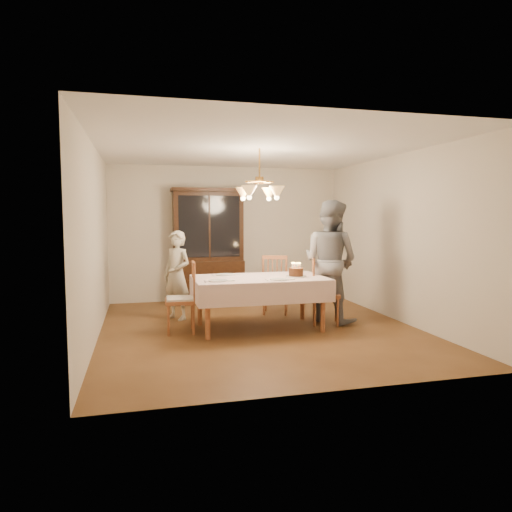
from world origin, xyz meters
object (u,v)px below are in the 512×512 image
object	(u,v)px
elderly_woman	(177,275)
birthday_cake	(296,273)
dining_table	(259,282)
chair_far_side	(275,288)
china_hutch	(208,248)

from	to	relation	value
elderly_woman	birthday_cake	bearing A→B (deg)	17.35
birthday_cake	elderly_woman	bearing A→B (deg)	148.60
dining_table	birthday_cake	xyz separation A→B (m)	(0.53, -0.09, 0.13)
dining_table	chair_far_side	xyz separation A→B (m)	(0.52, 0.93, -0.24)
dining_table	birthday_cake	world-z (taller)	birthday_cake
elderly_woman	birthday_cake	size ratio (longest dim) A/B	4.72
dining_table	elderly_woman	size ratio (longest dim) A/B	1.34
dining_table	elderly_woman	distance (m)	1.44
dining_table	china_hutch	distance (m)	2.32
dining_table	elderly_woman	world-z (taller)	elderly_woman
elderly_woman	birthday_cake	world-z (taller)	elderly_woman
china_hutch	elderly_woman	distance (m)	1.55
dining_table	chair_far_side	world-z (taller)	chair_far_side
chair_far_side	dining_table	bearing A→B (deg)	-119.32
chair_far_side	birthday_cake	xyz separation A→B (m)	(0.01, -1.02, 0.37)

